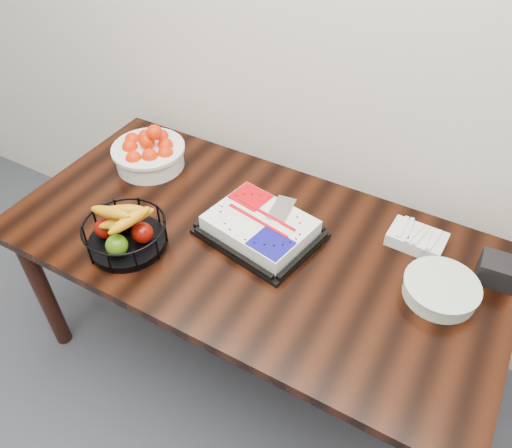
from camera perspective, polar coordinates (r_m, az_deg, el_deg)
The scene contains 7 objects.
table at distance 1.87m, azimuth -0.52°, elevation -3.57°, with size 1.80×0.90×0.75m.
cake_tray at distance 1.79m, azimuth 0.49°, elevation -0.40°, with size 0.46×0.39×0.08m.
tangerine_bowl at distance 2.14m, azimuth -12.22°, elevation 8.37°, with size 0.30×0.30×0.19m.
fruit_basket at distance 1.80m, azimuth -14.74°, elevation -0.89°, with size 0.29×0.29×0.16m.
plate_stack at distance 1.71m, azimuth 20.34°, elevation -7.04°, with size 0.24×0.24×0.06m.
fork_bag at distance 1.86m, azimuth 17.90°, elevation -1.58°, with size 0.20×0.13×0.06m.
napkin_box at distance 1.82m, azimuth 25.90°, elevation -4.80°, with size 0.12×0.10×0.09m, color black.
Camera 1 is at (0.64, 0.89, 2.02)m, focal length 35.00 mm.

